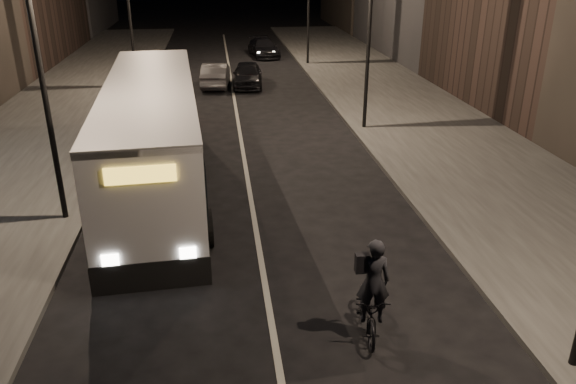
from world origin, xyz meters
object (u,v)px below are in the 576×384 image
object	(u,v)px
streetlight_right_mid	(364,6)
cyclist_on_bicycle	(370,301)
city_bus	(153,132)
streetlight_left_near	(45,38)
car_mid	(216,75)
car_far	(264,48)
car_near	(248,75)

from	to	relation	value
streetlight_right_mid	cyclist_on_bicycle	xyz separation A→B (m)	(-3.33, -14.33, -4.60)
city_bus	streetlight_left_near	bearing A→B (deg)	-136.06
streetlight_right_mid	car_mid	size ratio (longest dim) A/B	1.90
cyclist_on_bicycle	car_far	distance (m)	34.36
streetlight_left_near	car_far	distance (m)	29.55
streetlight_right_mid	cyclist_on_bicycle	size ratio (longest dim) A/B	3.56
car_far	car_near	bearing A→B (deg)	-106.93
car_near	car_mid	distance (m)	1.91
car_near	city_bus	bearing A→B (deg)	-100.69
streetlight_right_mid	cyclist_on_bicycle	world-z (taller)	streetlight_right_mid
car_near	streetlight_left_near	bearing A→B (deg)	-105.39
streetlight_right_mid	streetlight_left_near	world-z (taller)	same
cyclist_on_bicycle	streetlight_left_near	bearing A→B (deg)	146.15
streetlight_left_near	car_near	world-z (taller)	streetlight_left_near
city_bus	car_mid	size ratio (longest dim) A/B	3.14
car_near	car_far	distance (m)	10.54
streetlight_right_mid	streetlight_left_near	xyz separation A→B (m)	(-10.66, -8.00, 0.00)
streetlight_right_mid	city_bus	xyz separation A→B (m)	(-8.43, -5.55, -3.42)
car_near	cyclist_on_bicycle	bearing A→B (deg)	-83.28
city_bus	car_far	world-z (taller)	city_bus
city_bus	car_mid	xyz separation A→B (m)	(2.15, 15.46, -1.24)
streetlight_left_near	cyclist_on_bicycle	world-z (taller)	streetlight_left_near
city_bus	car_mid	bearing A→B (deg)	78.42
streetlight_right_mid	car_mid	xyz separation A→B (m)	(-6.28, 9.91, -4.66)
car_far	streetlight_left_near	bearing A→B (deg)	-112.91
car_mid	streetlight_right_mid	bearing A→B (deg)	127.30
streetlight_left_near	city_bus	distance (m)	4.76
car_mid	cyclist_on_bicycle	bearing A→B (deg)	101.89
streetlight_left_near	car_far	world-z (taller)	streetlight_left_near
car_mid	car_far	xyz separation A→B (m)	(3.76, 10.11, -0.03)
cyclist_on_bicycle	car_mid	bearing A→B (deg)	103.89
cyclist_on_bicycle	city_bus	bearing A→B (deg)	127.10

